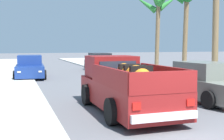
% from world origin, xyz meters
% --- Properties ---
extents(sidewalk_right, '(5.15, 60.00, 0.12)m').
position_xyz_m(sidewalk_right, '(5.37, 12.00, 0.06)').
color(sidewalk_right, beige).
rests_on(sidewalk_right, ground).
extents(curb_left, '(0.16, 60.00, 0.10)m').
position_xyz_m(curb_left, '(-4.19, 12.00, 0.05)').
color(curb_left, silver).
rests_on(curb_left, ground).
extents(curb_right, '(0.16, 60.00, 0.10)m').
position_xyz_m(curb_right, '(4.19, 12.00, 0.05)').
color(curb_right, silver).
rests_on(curb_right, ground).
extents(pickup_truck, '(2.22, 5.21, 1.80)m').
position_xyz_m(pickup_truck, '(-0.43, 4.05, 0.81)').
color(pickup_truck, maroon).
rests_on(pickup_truck, ground).
extents(car_left_near, '(2.20, 4.33, 1.54)m').
position_xyz_m(car_left_near, '(-2.95, 15.25, 0.71)').
color(car_left_near, navy).
rests_on(car_left_near, ground).
extents(car_right_near, '(2.21, 4.34, 1.54)m').
position_xyz_m(car_right_near, '(3.25, 4.72, 0.71)').
color(car_right_near, slate).
rests_on(car_right_near, ground).
extents(car_left_mid, '(2.08, 4.28, 1.54)m').
position_xyz_m(car_left_mid, '(3.12, 19.14, 0.71)').
color(car_left_mid, black).
rests_on(car_left_mid, ground).
extents(palm_tree_right_fore, '(3.84, 3.22, 6.71)m').
position_xyz_m(palm_tree_right_fore, '(7.88, 17.71, 5.43)').
color(palm_tree_right_fore, brown).
rests_on(palm_tree_right_fore, ground).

